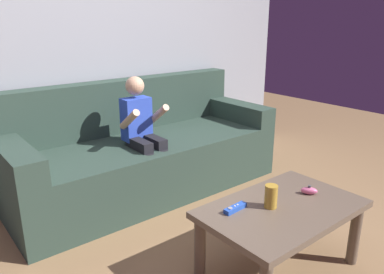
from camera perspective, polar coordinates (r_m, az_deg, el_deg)
The scene contains 7 objects.
wall_back at distance 3.05m, azimuth -16.29°, elevation 15.67°, with size 4.20×0.05×2.50m, color #999EA8.
couch at distance 3.00m, azimuth -7.37°, elevation -2.50°, with size 2.10×0.80×0.85m.
person_seated_on_couch at distance 2.73m, azimuth -7.48°, elevation 0.82°, with size 0.29×0.36×0.93m.
coffee_table at distance 2.06m, azimuth 13.47°, elevation -11.76°, with size 0.85×0.54×0.39m.
game_remote_blue_near_edge at distance 1.94m, azimuth 6.58°, elevation -10.69°, with size 0.14×0.05×0.03m.
nunchuk_pink at distance 2.19m, azimuth 17.37°, elevation -7.78°, with size 0.09×0.10×0.05m.
soda_can at distance 1.98m, azimuth 11.91°, elevation -8.82°, with size 0.07×0.07×0.12m, color #B78C2D.
Camera 1 is at (-1.21, -1.01, 1.32)m, focal length 35.10 mm.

